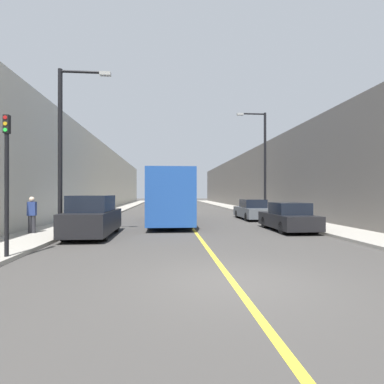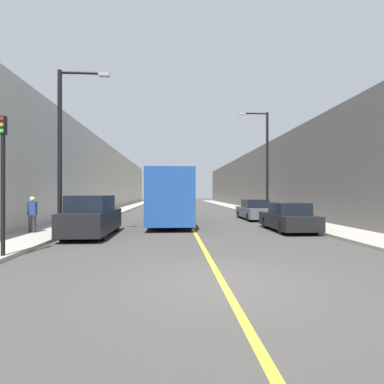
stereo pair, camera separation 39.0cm
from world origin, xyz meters
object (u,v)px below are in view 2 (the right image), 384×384
at_px(car_right_near, 288,218).
at_px(street_lamp_left, 64,141).
at_px(parked_suv_left, 92,217).
at_px(car_right_mid, 254,210).
at_px(bus, 171,196).
at_px(pedestrian, 32,214).
at_px(street_lamp_right, 265,158).
at_px(traffic_light, 3,180).

height_order(car_right_near, street_lamp_left, street_lamp_left).
height_order(parked_suv_left, car_right_mid, parked_suv_left).
height_order(bus, street_lamp_left, street_lamp_left).
bearing_deg(car_right_mid, pedestrian, -149.22).
distance_m(car_right_near, street_lamp_left, 11.73).
xyz_separation_m(street_lamp_right, pedestrian, (-13.86, -8.46, -3.73)).
relative_size(parked_suv_left, traffic_light, 1.14).
distance_m(car_right_near, car_right_mid, 6.80).
bearing_deg(car_right_mid, street_lamp_right, 37.88).
bearing_deg(street_lamp_right, bus, -162.13).
bearing_deg(street_lamp_left, bus, 53.85).
distance_m(car_right_mid, pedestrian, 14.84).
bearing_deg(street_lamp_left, car_right_near, 6.86).
relative_size(bus, car_right_mid, 2.47).
bearing_deg(bus, pedestrian, -136.85).
bearing_deg(traffic_light, car_right_mid, 49.03).
distance_m(street_lamp_right, traffic_light, 18.60).
xyz_separation_m(street_lamp_left, pedestrian, (-1.65, 0.54, -3.37)).
height_order(street_lamp_right, pedestrian, street_lamp_right).
height_order(car_right_mid, street_lamp_right, street_lamp_right).
xyz_separation_m(street_lamp_left, traffic_light, (-0.09, -4.76, -1.97)).
height_order(bus, traffic_light, traffic_light).
xyz_separation_m(bus, car_right_mid, (6.26, 1.51, -1.10)).
xyz_separation_m(parked_suv_left, traffic_light, (-1.33, -4.90, 1.54)).
relative_size(car_right_near, street_lamp_right, 0.52).
bearing_deg(street_lamp_left, street_lamp_right, 36.39).
xyz_separation_m(car_right_mid, street_lamp_right, (1.12, 0.87, 4.06)).
bearing_deg(street_lamp_left, car_right_mid, 36.24).
relative_size(street_lamp_right, traffic_light, 1.96).
distance_m(parked_suv_left, traffic_light, 5.31).
bearing_deg(pedestrian, bus, 43.15).
distance_m(car_right_near, pedestrian, 12.73).
height_order(bus, car_right_mid, bus).
bearing_deg(parked_suv_left, bus, 60.89).
distance_m(street_lamp_left, pedestrian, 3.79).
bearing_deg(car_right_mid, street_lamp_left, -143.76).
height_order(car_right_mid, street_lamp_left, street_lamp_left).
xyz_separation_m(parked_suv_left, car_right_mid, (9.86, 7.98, -0.19)).
distance_m(bus, pedestrian, 8.93).
distance_m(bus, street_lamp_right, 8.29).
relative_size(car_right_mid, street_lamp_left, 0.62).
xyz_separation_m(street_lamp_left, street_lamp_right, (12.21, 9.00, 0.36)).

